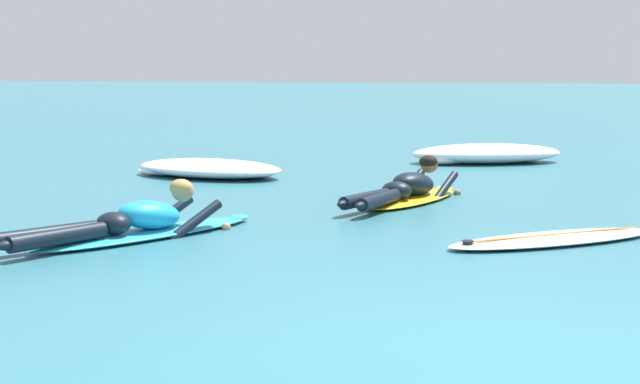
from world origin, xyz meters
TOP-DOWN VIEW (x-y plane):
  - ground_plane at (0.00, 10.00)m, footprint 120.00×120.00m
  - surfer_near at (-3.20, 2.77)m, footprint 1.78×2.51m
  - surfer_far at (-1.03, 5.45)m, footprint 1.26×2.43m
  - drifting_surfboard at (0.45, 3.30)m, footprint 2.08×1.70m
  - whitewater_front at (-3.95, 7.41)m, footprint 2.43×1.74m
  - whitewater_mid_left at (-0.24, 9.99)m, footprint 2.59×1.81m

SIDE VIEW (x-z plane):
  - ground_plane at x=0.00m, z-range 0.00..0.00m
  - drifting_surfboard at x=0.45m, z-range -0.05..0.11m
  - whitewater_front at x=-3.95m, z-range -0.01..0.23m
  - surfer_near at x=-3.20m, z-range -0.14..0.41m
  - whitewater_mid_left at x=-0.24m, z-range -0.01..0.29m
  - surfer_far at x=-1.03m, z-range -0.13..0.41m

